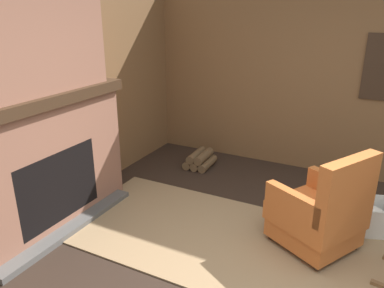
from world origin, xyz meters
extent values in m
cube|color=brown|center=(-2.70, 0.00, 1.23)|extent=(0.06, 5.95, 2.46)
cube|color=brown|center=(0.00, 2.70, 1.23)|extent=(5.95, 0.06, 2.46)
cube|color=#93604C|center=(-2.48, 0.00, 0.63)|extent=(0.39, 1.89, 1.26)
cube|color=black|center=(-2.33, 0.00, 0.47)|extent=(0.08, 0.98, 0.71)
cube|color=#565451|center=(-2.21, 0.00, 0.03)|extent=(0.16, 1.70, 0.06)
cube|color=#3D2819|center=(-2.48, 0.00, 1.31)|extent=(0.49, 1.99, 0.11)
cube|color=#93604C|center=(-2.48, 0.00, 1.90)|extent=(0.34, 1.67, 1.07)
cube|color=#997A56|center=(-0.59, 0.56, 0.01)|extent=(3.57, 1.52, 0.01)
cube|color=#C6662D|center=(-0.01, 0.87, 0.18)|extent=(0.87, 0.87, 0.24)
cube|color=#C6662D|center=(-0.01, 0.87, 0.33)|extent=(0.92, 0.91, 0.18)
cube|color=#C6662D|center=(0.23, 0.73, 0.70)|extent=(0.43, 0.64, 0.56)
cube|color=#C6662D|center=(-0.17, 0.63, 0.52)|extent=(0.58, 0.38, 0.20)
cube|color=#C6662D|center=(0.11, 1.13, 0.52)|extent=(0.58, 0.38, 0.20)
cylinder|color=#332319|center=(-0.38, 0.77, 0.03)|extent=(0.07, 0.07, 0.06)
cylinder|color=#332319|center=(-0.12, 1.23, 0.03)|extent=(0.07, 0.07, 0.06)
cylinder|color=#332319|center=(0.09, 0.50, 0.03)|extent=(0.07, 0.07, 0.06)
cylinder|color=#332319|center=(0.35, 0.97, 0.03)|extent=(0.07, 0.07, 0.06)
cylinder|color=brown|center=(-1.89, 2.05, 0.06)|extent=(0.13, 0.45, 0.12)
cylinder|color=brown|center=(-1.78, 2.06, 0.06)|extent=(0.13, 0.45, 0.12)
cylinder|color=brown|center=(-1.66, 2.06, 0.06)|extent=(0.13, 0.45, 0.12)
cylinder|color=brown|center=(-1.83, 2.05, 0.16)|extent=(0.13, 0.45, 0.12)
cylinder|color=brown|center=(-1.72, 2.06, 0.16)|extent=(0.13, 0.45, 0.12)
cube|color=white|center=(0.42, 1.37, 0.01)|extent=(0.54, 0.49, 0.01)
cube|color=white|center=(0.21, 1.30, 0.15)|extent=(0.13, 0.35, 0.31)
cube|color=white|center=(0.36, 1.54, 0.15)|extent=(0.42, 0.16, 0.31)
cube|color=white|center=(0.48, 1.20, 0.15)|extent=(0.42, 0.16, 0.31)
ellipsoid|color=white|center=(0.42, 1.37, 0.17)|extent=(0.43, 0.40, 0.19)
cube|color=brown|center=(-2.52, 0.13, 1.44)|extent=(0.13, 0.24, 0.15)
cube|color=silver|center=(-2.45, 0.13, 1.45)|extent=(0.01, 0.04, 0.02)
camera|label=1|loc=(0.35, -2.32, 2.12)|focal=35.00mm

